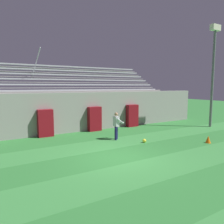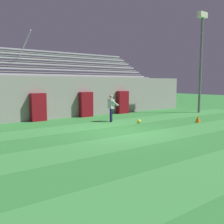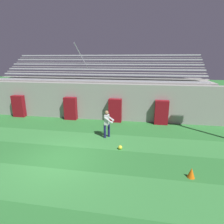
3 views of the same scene
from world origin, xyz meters
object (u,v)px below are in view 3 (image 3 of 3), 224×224
(padding_pillar_far_right, at_px, (161,113))
(traffic_cone, at_px, (191,173))
(padding_pillar_gate_left, at_px, (71,108))
(padding_pillar_gate_right, at_px, (115,110))
(soccer_ball, at_px, (120,147))
(goalkeeper, at_px, (107,122))
(padding_pillar_far_left, at_px, (19,106))

(padding_pillar_far_right, relative_size, traffic_cone, 4.19)
(padding_pillar_gate_left, relative_size, padding_pillar_far_right, 1.00)
(padding_pillar_gate_right, relative_size, soccer_ball, 7.99)
(padding_pillar_far_right, xyz_separation_m, goalkeeper, (-3.40, -3.01, 0.08))
(padding_pillar_gate_left, height_order, goalkeeper, padding_pillar_gate_left)
(traffic_cone, bearing_deg, soccer_ball, 147.85)
(padding_pillar_gate_left, xyz_separation_m, padding_pillar_gate_right, (3.52, 0.00, 0.00))
(padding_pillar_gate_right, height_order, soccer_ball, padding_pillar_gate_right)
(traffic_cone, bearing_deg, padding_pillar_gate_right, 122.29)
(padding_pillar_far_right, bearing_deg, padding_pillar_far_left, 180.00)
(padding_pillar_gate_right, xyz_separation_m, goalkeeper, (-0.02, -3.01, 0.08))
(padding_pillar_far_left, relative_size, soccer_ball, 7.99)
(soccer_ball, relative_size, traffic_cone, 0.52)
(padding_pillar_far_right, height_order, soccer_ball, padding_pillar_far_right)
(padding_pillar_gate_right, height_order, padding_pillar_far_left, same)
(padding_pillar_far_left, bearing_deg, padding_pillar_gate_right, 0.00)
(traffic_cone, bearing_deg, padding_pillar_gate_left, 139.73)
(padding_pillar_gate_left, height_order, padding_pillar_far_right, same)
(padding_pillar_far_right, bearing_deg, soccer_ball, -118.33)
(padding_pillar_gate_right, bearing_deg, goalkeeper, -90.46)
(padding_pillar_far_left, relative_size, traffic_cone, 4.19)
(padding_pillar_far_left, bearing_deg, goalkeeper, -20.71)
(padding_pillar_gate_right, bearing_deg, soccer_ball, -77.88)
(goalkeeper, height_order, soccer_ball, goalkeeper)
(padding_pillar_gate_left, distance_m, padding_pillar_far_left, 4.47)
(padding_pillar_far_left, xyz_separation_m, goalkeeper, (7.96, -3.01, 0.08))
(padding_pillar_far_right, bearing_deg, goalkeeper, -138.45)
(padding_pillar_far_left, xyz_separation_m, soccer_ball, (8.95, -4.47, -0.77))
(padding_pillar_gate_right, height_order, goalkeeper, padding_pillar_gate_right)
(padding_pillar_far_right, bearing_deg, traffic_cone, -83.91)
(padding_pillar_far_left, bearing_deg, soccer_ball, -26.56)
(padding_pillar_far_right, xyz_separation_m, traffic_cone, (0.68, -6.42, -0.67))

